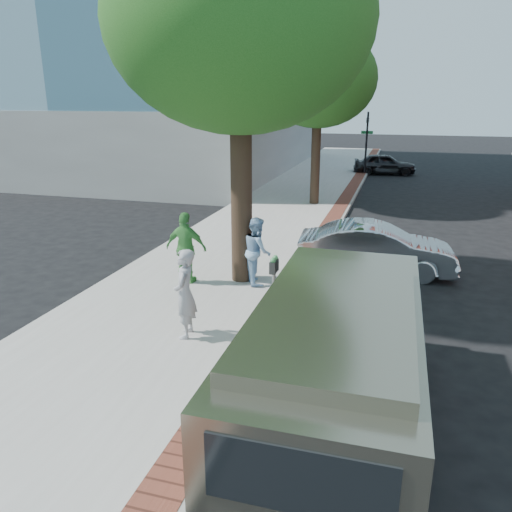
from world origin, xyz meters
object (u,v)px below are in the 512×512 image
at_px(parking_meter, 274,277).
at_px(person_green, 186,248).
at_px(person_officer, 257,251).
at_px(person_gray, 185,294).
at_px(bg_car, 385,164).
at_px(van, 337,353).
at_px(sedan_silver, 376,249).

distance_m(parking_meter, person_green, 3.26).
distance_m(parking_meter, person_officer, 2.51).
xyz_separation_m(person_gray, bg_car, (2.70, 24.34, -0.38)).
xyz_separation_m(person_green, van, (4.29, -4.44, 0.09)).
height_order(parking_meter, van, van).
bearing_deg(person_green, bg_car, -100.75).
height_order(person_officer, sedan_silver, person_officer).
relative_size(person_gray, bg_car, 0.46).
distance_m(parking_meter, bg_car, 23.45).
xyz_separation_m(parking_meter, sedan_silver, (1.76, 4.29, -0.52)).
xyz_separation_m(person_officer, bg_car, (2.20, 21.13, -0.34)).
relative_size(person_officer, person_green, 0.93).
height_order(person_gray, bg_car, person_gray).
height_order(sedan_silver, van, van).
xyz_separation_m(person_green, bg_car, (3.89, 21.59, -0.40)).
distance_m(person_gray, bg_car, 24.49).
bearing_deg(person_officer, van, -178.65).
xyz_separation_m(person_officer, sedan_silver, (2.77, 2.00, -0.30)).
relative_size(bg_car, van, 0.67).
bearing_deg(sedan_silver, parking_meter, 152.83).
bearing_deg(van, bg_car, 90.41).
xyz_separation_m(parking_meter, bg_car, (1.19, 23.42, -0.56)).
relative_size(parking_meter, sedan_silver, 0.36).
height_order(person_officer, bg_car, person_officer).
distance_m(person_officer, sedan_silver, 3.43).
relative_size(parking_meter, person_green, 0.82).
xyz_separation_m(person_gray, sedan_silver, (3.27, 5.21, -0.34)).
height_order(parking_meter, person_gray, person_gray).
distance_m(person_gray, person_green, 2.99).
xyz_separation_m(person_gray, person_green, (-1.18, 2.75, 0.02)).
bearing_deg(parking_meter, person_green, 145.88).
bearing_deg(person_green, van, 133.42).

